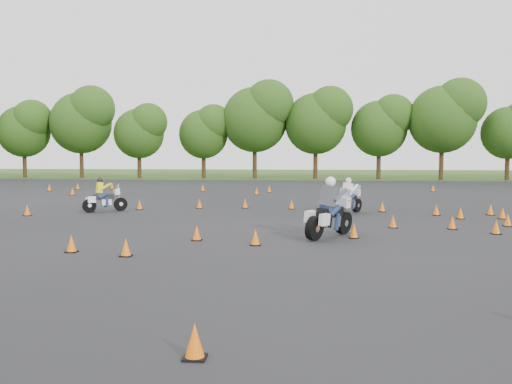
{
  "coord_description": "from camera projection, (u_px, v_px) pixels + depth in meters",
  "views": [
    {
      "loc": [
        1.94,
        -17.45,
        2.72
      ],
      "look_at": [
        0.0,
        4.0,
        1.2
      ],
      "focal_mm": 40.0,
      "sensor_mm": 36.0,
      "label": 1
    }
  ],
  "objects": [
    {
      "name": "ground",
      "position": [
        244.0,
        239.0,
        17.7
      ],
      "size": [
        140.0,
        140.0,
        0.0
      ],
      "primitive_type": "plane",
      "color": "#2D5119",
      "rests_on": "ground"
    },
    {
      "name": "asphalt_pad",
      "position": [
        260.0,
        217.0,
        23.66
      ],
      "size": [
        62.0,
        62.0,
        0.0
      ],
      "primitive_type": "plane",
      "color": "black",
      "rests_on": "ground"
    },
    {
      "name": "treeline",
      "position": [
        294.0,
        131.0,
        51.92
      ],
      "size": [
        86.98,
        32.64,
        10.76
      ],
      "color": "#284814",
      "rests_on": "ground"
    },
    {
      "name": "traffic_cones",
      "position": [
        262.0,
        213.0,
        23.37
      ],
      "size": [
        36.31,
        33.64,
        0.45
      ],
      "color": "orange",
      "rests_on": "asphalt_pad"
    },
    {
      "name": "rider_grey",
      "position": [
        329.0,
        207.0,
        18.07
      ],
      "size": [
        2.03,
        2.53,
        1.94
      ],
      "primitive_type": null,
      "rotation": [
        0.0,
        0.0,
        0.99
      ],
      "color": "#44484D",
      "rests_on": "ground"
    },
    {
      "name": "rider_yellow",
      "position": [
        105.0,
        195.0,
        25.78
      ],
      "size": [
        2.02,
        1.65,
        1.56
      ],
      "primitive_type": null,
      "rotation": [
        0.0,
        0.0,
        0.6
      ],
      "color": "yellow",
      "rests_on": "ground"
    },
    {
      "name": "rider_white",
      "position": [
        349.0,
        195.0,
        25.09
      ],
      "size": [
        1.66,
        2.07,
        1.59
      ],
      "primitive_type": null,
      "rotation": [
        0.0,
        0.0,
        0.99
      ],
      "color": "white",
      "rests_on": "ground"
    }
  ]
}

